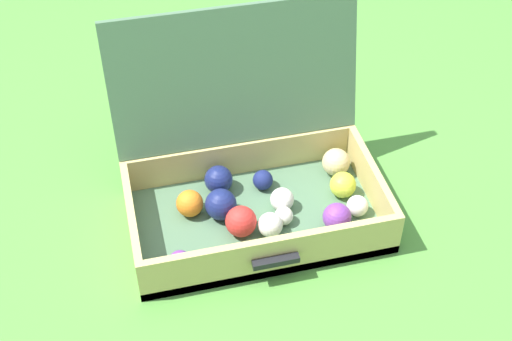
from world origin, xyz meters
The scene contains 2 objects.
ground_plane centered at (0.00, 0.00, 0.00)m, with size 16.00×16.00×0.00m, color #4C8C38.
open_suitcase centered at (0.08, 0.04, 0.10)m, with size 0.63×0.47×0.47m.
Camera 1 is at (-0.22, -1.21, 1.32)m, focal length 49.54 mm.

